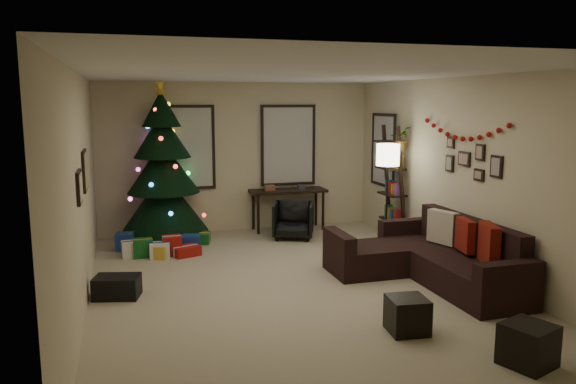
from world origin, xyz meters
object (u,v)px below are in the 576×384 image
object	(u,v)px
desk_chair	(293,220)
bookshelf	(393,186)
christmas_tree	(163,174)
sofa	(430,260)
desk	(288,194)

from	to	relation	value
desk_chair	bookshelf	size ratio (longest dim) A/B	0.33
christmas_tree	sofa	distance (m)	4.69
bookshelf	christmas_tree	bearing A→B (deg)	160.54
desk	desk_chair	xyz separation A→B (m)	(-0.10, -0.65, -0.35)
christmas_tree	bookshelf	xyz separation A→B (m)	(3.67, -1.30, -0.19)
desk	sofa	bearing A→B (deg)	-73.87
sofa	bookshelf	xyz separation A→B (m)	(0.44, 2.00, 0.68)
christmas_tree	desk_chair	bearing A→B (deg)	-14.51
christmas_tree	desk_chair	world-z (taller)	christmas_tree
sofa	desk_chair	distance (m)	2.94
christmas_tree	sofa	bearing A→B (deg)	-45.59
desk	bookshelf	bearing A→B (deg)	-44.33
christmas_tree	desk	distance (m)	2.30
desk	bookshelf	size ratio (longest dim) A/B	0.71
bookshelf	desk_chair	bearing A→B (deg)	154.02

